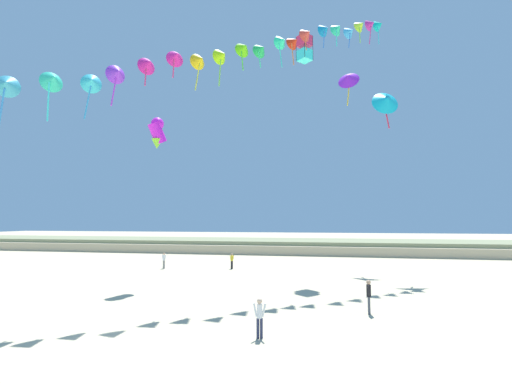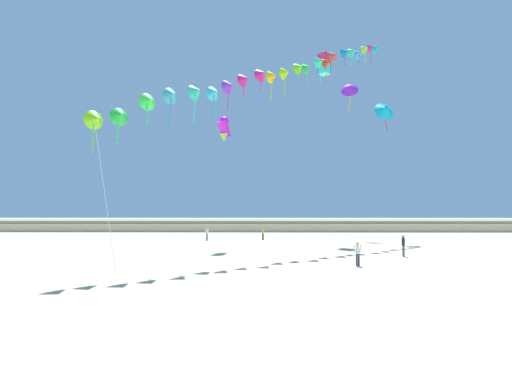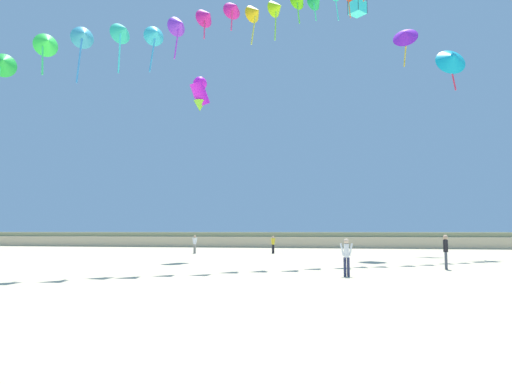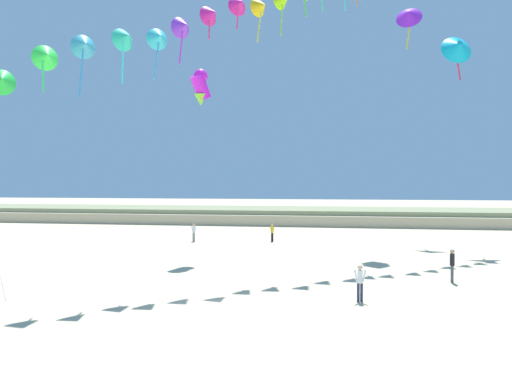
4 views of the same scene
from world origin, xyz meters
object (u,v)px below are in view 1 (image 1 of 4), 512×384
Objects in this scene: large_kite_low_lead at (157,132)px; large_kite_outer_drift at (386,100)px; person_far_left at (369,294)px; person_mid_center at (232,260)px; large_kite_mid_trail at (305,48)px; person_near_right at (260,315)px; person_near_left at (164,259)px; large_kite_high_solo at (348,78)px.

large_kite_outer_drift reaches higher than large_kite_low_lead.
person_mid_center is at bearing 127.12° from person_far_left.
person_near_right is at bearing -94.31° from large_kite_mid_trail.
large_kite_outer_drift is at bearing 21.78° from large_kite_low_lead.
person_near_left is 24.77m from large_kite_mid_trail.
large_kite_high_solo is 1.09× the size of large_kite_outer_drift.
person_near_right reaches higher than person_mid_center.
large_kite_outer_drift is (21.45, -0.16, 14.79)m from person_near_left.
large_kite_mid_trail is (11.32, 7.32, 9.52)m from large_kite_low_lead.
person_near_left is 22.27m from person_far_left.
large_kite_low_lead is (-3.90, -8.62, 10.85)m from person_mid_center.
person_near_left is 22.13m from person_near_right.
person_near_left is 27.36m from large_kite_high_solo.
person_near_right is 0.65× the size of large_kite_mid_trail.
person_near_left is 0.97× the size of person_near_right.
person_near_right is 18.05m from large_kite_low_lead.
large_kite_mid_trail reaches higher than large_kite_high_solo.
large_kite_outer_drift is at bearing 74.29° from person_far_left.
large_kite_outer_drift is at bearing -0.43° from person_near_left.
large_kite_high_solo is at bearing 19.36° from person_mid_center.
large_kite_low_lead is at bearing 158.38° from person_far_left.
large_kite_high_solo is at bearing 15.58° from person_near_left.
large_kite_mid_trail is (14.11, -0.30, 20.35)m from person_near_left.
person_mid_center is 23.14m from large_kite_high_solo.
person_far_left reaches higher than person_near_left.
large_kite_outer_drift is (18.65, 7.45, 3.96)m from large_kite_low_lead.
large_kite_mid_trail is (-3.58, 13.22, 20.25)m from person_far_left.
large_kite_high_solo reaches higher than large_kite_low_lead.
large_kite_mid_trail reaches higher than person_far_left.
person_near_right is at bearing -46.35° from large_kite_low_lead.
large_kite_mid_trail reaches higher than large_kite_outer_drift.
large_kite_low_lead is 1.01× the size of large_kite_mid_trail.
person_near_right is 0.64× the size of large_kite_low_lead.
person_near_left is 0.90× the size of person_far_left.
large_kite_mid_trail reaches higher than person_mid_center.
person_mid_center is at bearing 107.66° from person_near_right.
large_kite_outer_drift is at bearing 1.04° from large_kite_mid_trail.
person_far_left is 26.87m from large_kite_high_solo.
person_near_left is 13.53m from large_kite_low_lead.
large_kite_high_solo is at bearing 87.19° from person_far_left.
large_kite_high_solo is (18.61, 5.19, 19.37)m from person_near_left.
person_mid_center is at bearing 65.64° from large_kite_low_lead.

